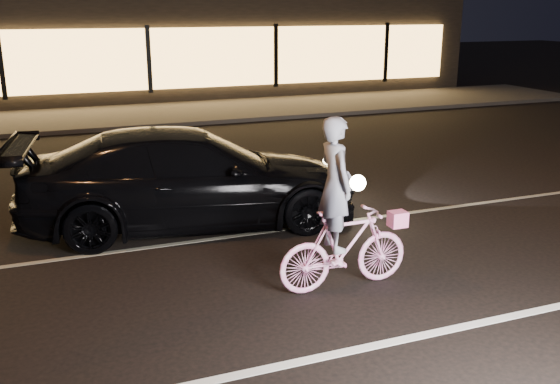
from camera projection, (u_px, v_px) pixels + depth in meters
name	position (u px, v px, depth m)	size (l,w,h in m)	color
ground	(362.00, 278.00, 7.82)	(90.00, 90.00, 0.00)	black
lane_stripe_near	(431.00, 334.00, 6.48)	(60.00, 0.12, 0.01)	silver
lane_stripe_far	(300.00, 227.00, 9.61)	(60.00, 0.10, 0.01)	gray
sidewalk	(162.00, 114.00, 19.42)	(30.00, 4.00, 0.12)	#383533
storefront	(129.00, 37.00, 24.15)	(25.40, 8.42, 4.20)	black
cyclist	(342.00, 230.00, 7.34)	(1.67, 0.58, 2.10)	#FF40AE
sedan	(191.00, 178.00, 9.57)	(5.38, 2.75, 1.50)	black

